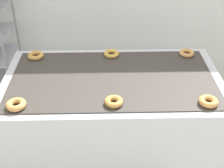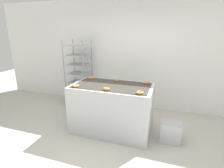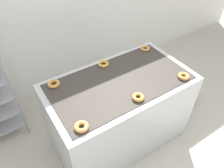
{
  "view_description": "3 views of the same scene",
  "coord_description": "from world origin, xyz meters",
  "px_view_note": "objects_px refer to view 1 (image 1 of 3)",
  "views": [
    {
      "loc": [
        -0.05,
        -1.18,
        2.2
      ],
      "look_at": [
        0.0,
        0.84,
        0.83
      ],
      "focal_mm": 50.0,
      "sensor_mm": 36.0,
      "label": 1
    },
    {
      "loc": [
        1.03,
        -2.38,
        1.99
      ],
      "look_at": [
        0.0,
        0.69,
        1.01
      ],
      "focal_mm": 28.0,
      "sensor_mm": 36.0,
      "label": 2
    },
    {
      "loc": [
        -1.0,
        -0.7,
        2.48
      ],
      "look_at": [
        0.0,
        0.84,
        0.83
      ],
      "focal_mm": 35.0,
      "sensor_mm": 36.0,
      "label": 3
    }
  ],
  "objects_px": {
    "fryer_machine": "(113,129)",
    "donut_far_right": "(187,53)",
    "donut_near_left": "(16,105)",
    "donut_far_left": "(36,55)",
    "donut_far_center": "(112,54)",
    "donut_near_center": "(115,102)",
    "donut_near_right": "(208,101)"
  },
  "relations": [
    {
      "from": "donut_far_left",
      "to": "donut_near_right",
      "type": "bearing_deg",
      "value": -27.89
    },
    {
      "from": "donut_near_left",
      "to": "donut_near_right",
      "type": "bearing_deg",
      "value": 0.11
    },
    {
      "from": "donut_far_left",
      "to": "fryer_machine",
      "type": "bearing_deg",
      "value": -27.55
    },
    {
      "from": "donut_far_left",
      "to": "donut_far_right",
      "type": "distance_m",
      "value": 1.2
    },
    {
      "from": "donut_near_left",
      "to": "donut_near_center",
      "type": "xyz_separation_m",
      "value": [
        0.61,
        0.02,
        -0.0
      ]
    },
    {
      "from": "fryer_machine",
      "to": "donut_far_center",
      "type": "bearing_deg",
      "value": 89.66
    },
    {
      "from": "donut_near_right",
      "to": "donut_far_right",
      "type": "relative_size",
      "value": 1.03
    },
    {
      "from": "donut_near_center",
      "to": "donut_near_right",
      "type": "distance_m",
      "value": 0.59
    },
    {
      "from": "donut_near_right",
      "to": "donut_far_right",
      "type": "height_order",
      "value": "donut_near_right"
    },
    {
      "from": "donut_far_center",
      "to": "fryer_machine",
      "type": "bearing_deg",
      "value": -90.34
    },
    {
      "from": "fryer_machine",
      "to": "donut_far_center",
      "type": "distance_m",
      "value": 0.61
    },
    {
      "from": "donut_near_left",
      "to": "donut_far_center",
      "type": "xyz_separation_m",
      "value": [
        0.61,
        0.65,
        -0.0
      ]
    },
    {
      "from": "donut_near_left",
      "to": "donut_far_right",
      "type": "bearing_deg",
      "value": 28.05
    },
    {
      "from": "fryer_machine",
      "to": "donut_near_center",
      "type": "bearing_deg",
      "value": -89.26
    },
    {
      "from": "donut_far_center",
      "to": "donut_far_right",
      "type": "bearing_deg",
      "value": -0.55
    },
    {
      "from": "donut_near_right",
      "to": "donut_near_center",
      "type": "bearing_deg",
      "value": 178.63
    },
    {
      "from": "donut_far_left",
      "to": "donut_far_center",
      "type": "bearing_deg",
      "value": 1.61
    },
    {
      "from": "donut_near_left",
      "to": "donut_near_right",
      "type": "height_order",
      "value": "same"
    },
    {
      "from": "donut_far_right",
      "to": "fryer_machine",
      "type": "bearing_deg",
      "value": -151.8
    },
    {
      "from": "fryer_machine",
      "to": "donut_far_right",
      "type": "xyz_separation_m",
      "value": [
        0.6,
        0.32,
        0.51
      ]
    },
    {
      "from": "donut_near_center",
      "to": "donut_far_right",
      "type": "bearing_deg",
      "value": 46.38
    },
    {
      "from": "donut_near_center",
      "to": "donut_far_center",
      "type": "bearing_deg",
      "value": 90.18
    },
    {
      "from": "fryer_machine",
      "to": "donut_far_right",
      "type": "height_order",
      "value": "donut_far_right"
    },
    {
      "from": "donut_near_center",
      "to": "donut_near_left",
      "type": "bearing_deg",
      "value": -178.46
    },
    {
      "from": "fryer_machine",
      "to": "donut_near_right",
      "type": "bearing_deg",
      "value": -28.24
    },
    {
      "from": "fryer_machine",
      "to": "donut_near_right",
      "type": "height_order",
      "value": "donut_near_right"
    },
    {
      "from": "donut_near_left",
      "to": "donut_near_right",
      "type": "relative_size",
      "value": 1.02
    },
    {
      "from": "donut_near_right",
      "to": "donut_far_center",
      "type": "distance_m",
      "value": 0.88
    },
    {
      "from": "fryer_machine",
      "to": "donut_near_left",
      "type": "relative_size",
      "value": 12.49
    },
    {
      "from": "donut_near_left",
      "to": "donut_far_center",
      "type": "relative_size",
      "value": 1.02
    },
    {
      "from": "donut_near_left",
      "to": "donut_far_left",
      "type": "height_order",
      "value": "donut_near_left"
    },
    {
      "from": "donut_near_center",
      "to": "donut_far_right",
      "type": "distance_m",
      "value": 0.87
    }
  ]
}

